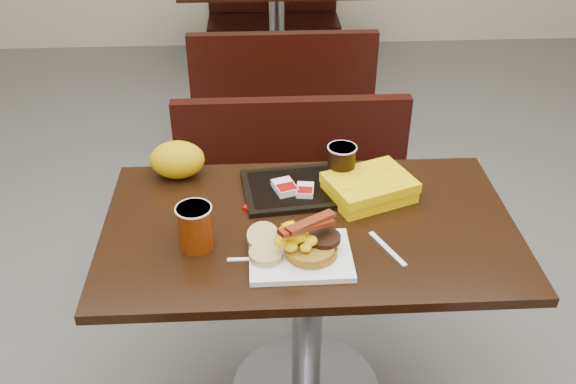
{
  "coord_description": "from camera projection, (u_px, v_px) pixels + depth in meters",
  "views": [
    {
      "loc": [
        -0.14,
        -1.5,
        1.85
      ],
      "look_at": [
        -0.06,
        0.06,
        0.82
      ],
      "focal_mm": 39.83,
      "sensor_mm": 36.0,
      "label": 1
    }
  ],
  "objects": [
    {
      "name": "sausage_patty",
      "position": [
        324.0,
        238.0,
        1.72
      ],
      "size": [
        0.11,
        0.11,
        0.01
      ],
      "primitive_type": "cylinder",
      "rotation": [
        0.0,
        0.0,
        -0.24
      ],
      "color": "black",
      "rests_on": "pancake_stack"
    },
    {
      "name": "condiment_syrup",
      "position": [
        289.0,
        226.0,
        1.84
      ],
      "size": [
        0.05,
        0.05,
        0.01
      ],
      "primitive_type": "cube",
      "rotation": [
        0.0,
        0.0,
        0.42
      ],
      "color": "#9E3E06",
      "rests_on": "table_near"
    },
    {
      "name": "hashbrown_sleeve_left",
      "position": [
        285.0,
        187.0,
        1.97
      ],
      "size": [
        0.08,
        0.1,
        0.02
      ],
      "primitive_type": "cube",
      "rotation": [
        0.0,
        0.0,
        0.33
      ],
      "color": "silver",
      "rests_on": "tray"
    },
    {
      "name": "bench_far_n",
      "position": [
        273.0,
        7.0,
        4.83
      ],
      "size": [
        1.0,
        0.46,
        0.72
      ],
      "primitive_type": null,
      "color": "black",
      "rests_on": "floor"
    },
    {
      "name": "bacon_strips",
      "position": [
        307.0,
        226.0,
        1.68
      ],
      "size": [
        0.18,
        0.15,
        0.01
      ],
      "primitive_type": null,
      "rotation": [
        0.0,
        0.0,
        0.53
      ],
      "color": "#4B0505",
      "rests_on": "scrambled_eggs"
    },
    {
      "name": "paper_bag",
      "position": [
        177.0,
        160.0,
        2.05
      ],
      "size": [
        0.18,
        0.13,
        0.12
      ],
      "primitive_type": "ellipsoid",
      "rotation": [
        0.0,
        0.0,
        0.03
      ],
      "color": "#D3A307",
      "rests_on": "table_near"
    },
    {
      "name": "tray",
      "position": [
        300.0,
        188.0,
        2.0
      ],
      "size": [
        0.38,
        0.29,
        0.02
      ],
      "primitive_type": "cube",
      "rotation": [
        0.0,
        0.0,
        0.11
      ],
      "color": "black",
      "rests_on": "table_near"
    },
    {
      "name": "muffin_top",
      "position": [
        263.0,
        237.0,
        1.75
      ],
      "size": [
        0.09,
        0.09,
        0.05
      ],
      "primitive_type": "cylinder",
      "rotation": [
        0.38,
        0.0,
        -0.0
      ],
      "color": "tan",
      "rests_on": "platter"
    },
    {
      "name": "muffin_bottom",
      "position": [
        266.0,
        255.0,
        1.7
      ],
      "size": [
        0.11,
        0.11,
        0.02
      ],
      "primitive_type": "cylinder",
      "rotation": [
        0.0,
        0.0,
        0.32
      ],
      "color": "tan",
      "rests_on": "platter"
    },
    {
      "name": "condiment_ketchup",
      "position": [
        252.0,
        208.0,
        1.92
      ],
      "size": [
        0.06,
        0.05,
        0.01
      ],
      "primitive_type": "cube",
      "rotation": [
        0.0,
        0.0,
        -0.57
      ],
      "color": "#8C0504",
      "rests_on": "table_near"
    },
    {
      "name": "knife",
      "position": [
        387.0,
        248.0,
        1.76
      ],
      "size": [
        0.08,
        0.16,
        0.0
      ],
      "primitive_type": "cube",
      "rotation": [
        0.0,
        0.0,
        -1.15
      ],
      "color": "white",
      "rests_on": "table_near"
    },
    {
      "name": "bench_far_s",
      "position": [
        282.0,
        83.0,
        3.66
      ],
      "size": [
        1.0,
        0.46,
        0.72
      ],
      "primitive_type": null,
      "color": "black",
      "rests_on": "floor"
    },
    {
      "name": "fork",
      "position": [
        244.0,
        259.0,
        1.72
      ],
      "size": [
        0.12,
        0.02,
        0.0
      ],
      "primitive_type": null,
      "rotation": [
        0.0,
        0.0,
        0.0
      ],
      "color": "white",
      "rests_on": "table_near"
    },
    {
      "name": "scrambled_eggs",
      "position": [
        295.0,
        236.0,
        1.69
      ],
      "size": [
        0.1,
        0.09,
        0.05
      ],
      "primitive_type": "ellipsoid",
      "rotation": [
        0.0,
        0.0,
        -0.05
      ],
      "color": "#E2B004",
      "rests_on": "pancake_stack"
    },
    {
      "name": "table_far",
      "position": [
        277.0,
        38.0,
        4.23
      ],
      "size": [
        1.2,
        0.7,
        0.75
      ],
      "primitive_type": null,
      "color": "black",
      "rests_on": "floor"
    },
    {
      "name": "pancake_stack",
      "position": [
        311.0,
        249.0,
        1.71
      ],
      "size": [
        0.18,
        0.18,
        0.03
      ],
      "primitive_type": "cylinder",
      "rotation": [
        0.0,
        0.0,
        0.29
      ],
      "color": "#9C701A",
      "rests_on": "platter"
    },
    {
      "name": "coffee_cup_near",
      "position": [
        195.0,
        228.0,
        1.74
      ],
      "size": [
        0.11,
        0.11,
        0.13
      ],
      "primitive_type": "cylinder",
      "rotation": [
        0.0,
        0.0,
        0.25
      ],
      "color": "#9B2D05",
      "rests_on": "table_near"
    },
    {
      "name": "bench_near_n",
      "position": [
        294.0,
        200.0,
        2.66
      ],
      "size": [
        1.0,
        0.46,
        0.72
      ],
      "primitive_type": null,
      "color": "black",
      "rests_on": "floor"
    },
    {
      "name": "clamshell",
      "position": [
        369.0,
        188.0,
        1.96
      ],
      "size": [
        0.3,
        0.27,
        0.07
      ],
      "primitive_type": "cube",
      "rotation": [
        0.0,
        0.0,
        0.38
      ],
      "color": "#EEB803",
      "rests_on": "table_near"
    },
    {
      "name": "platter",
      "position": [
        300.0,
        256.0,
        1.72
      ],
      "size": [
        0.28,
        0.22,
        0.02
      ],
      "primitive_type": "cube",
      "rotation": [
        0.0,
        0.0,
        0.01
      ],
      "color": "white",
      "rests_on": "table_near"
    },
    {
      "name": "hashbrown_sleeve_right",
      "position": [
        305.0,
        190.0,
        1.96
      ],
      "size": [
        0.06,
        0.08,
        0.02
      ],
      "primitive_type": "cube",
      "rotation": [
        0.0,
        0.0,
        -0.13
      ],
      "color": "silver",
      "rests_on": "tray"
    },
    {
      "name": "table_near",
      "position": [
        307.0,
        317.0,
        2.07
      ],
      "size": [
        1.2,
        0.7,
        0.75
      ],
      "primitive_type": null,
      "color": "black",
      "rests_on": "floor"
    },
    {
      "name": "coffee_cup_far",
      "position": [
        341.0,
        163.0,
        2.0
      ],
      "size": [
        0.1,
        0.1,
        0.12
      ],
      "primitive_type": "cylinder",
      "rotation": [
        0.0,
        0.0,
        0.19
      ],
      "color": "black",
      "rests_on": "tray"
    }
  ]
}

